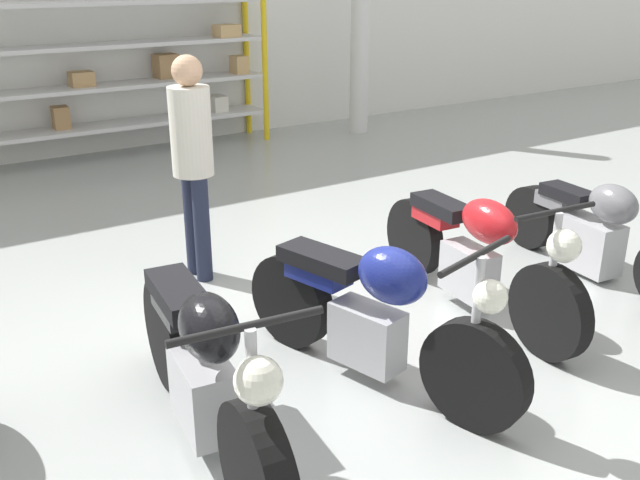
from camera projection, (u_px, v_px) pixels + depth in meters
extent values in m
plane|color=#9EA3A0|center=(354.00, 359.00, 4.62)|extent=(30.00, 30.00, 0.00)
cube|color=white|center=(59.00, 15.00, 8.97)|extent=(30.00, 0.08, 3.60)
cylinder|color=yellow|center=(265.00, 59.00, 10.03)|extent=(0.08, 0.08, 2.30)
cylinder|color=yellow|center=(247.00, 55.00, 10.46)|extent=(0.08, 0.08, 2.30)
cube|color=silver|center=(119.00, 125.00, 9.45)|extent=(4.17, 0.55, 0.05)
cube|color=silver|center=(115.00, 86.00, 9.26)|extent=(4.17, 0.55, 0.05)
cube|color=silver|center=(111.00, 45.00, 9.08)|extent=(4.17, 0.55, 0.05)
cube|color=silver|center=(106.00, 3.00, 8.89)|extent=(4.17, 0.55, 0.05)
cube|color=silver|center=(218.00, 103.00, 10.18)|extent=(0.21, 0.29, 0.22)
cube|color=tan|center=(227.00, 31.00, 9.78)|extent=(0.34, 0.28, 0.17)
cube|color=tan|center=(82.00, 79.00, 9.03)|extent=(0.29, 0.26, 0.18)
cube|color=#A87F51|center=(166.00, 66.00, 9.69)|extent=(0.31, 0.28, 0.32)
cube|color=#A87F51|center=(61.00, 118.00, 9.07)|extent=(0.21, 0.23, 0.28)
cube|color=tan|center=(239.00, 65.00, 10.10)|extent=(0.20, 0.25, 0.25)
cylinder|color=silver|center=(361.00, 9.00, 10.27)|extent=(0.28, 0.28, 3.60)
cylinder|color=black|center=(258.00, 475.00, 3.07)|extent=(0.22, 0.68, 0.67)
cylinder|color=black|center=(169.00, 333.00, 4.25)|extent=(0.22, 0.68, 0.67)
cube|color=#ADADB2|center=(204.00, 393.00, 3.72)|extent=(0.30, 0.50, 0.40)
ellipsoid|color=black|center=(209.00, 327.00, 3.41)|extent=(0.33, 0.47, 0.33)
cube|color=black|center=(178.00, 293.00, 3.87)|extent=(0.30, 0.61, 0.10)
cube|color=black|center=(177.00, 305.00, 3.94)|extent=(0.24, 0.43, 0.12)
cylinder|color=#ADADB2|center=(253.00, 404.00, 2.96)|extent=(0.06, 0.06, 0.70)
sphere|color=silver|center=(258.00, 381.00, 2.85)|extent=(0.20, 0.20, 0.20)
cylinder|color=black|center=(248.00, 326.00, 2.86)|extent=(0.67, 0.11, 0.04)
cylinder|color=black|center=(474.00, 375.00, 3.85)|extent=(0.28, 0.65, 0.64)
cylinder|color=black|center=(291.00, 300.00, 4.71)|extent=(0.28, 0.65, 0.64)
cube|color=#ADADB2|center=(367.00, 336.00, 4.32)|extent=(0.33, 0.49, 0.38)
ellipsoid|color=navy|center=(392.00, 276.00, 4.05)|extent=(0.39, 0.50, 0.34)
cube|color=black|center=(322.00, 259.00, 4.41)|extent=(0.38, 0.62, 0.10)
cube|color=navy|center=(318.00, 271.00, 4.46)|extent=(0.30, 0.45, 0.12)
cylinder|color=#ADADB2|center=(476.00, 317.00, 3.74)|extent=(0.06, 0.06, 0.69)
sphere|color=silver|center=(490.00, 297.00, 3.64)|extent=(0.18, 0.18, 0.18)
cylinder|color=black|center=(476.00, 256.00, 3.63)|extent=(0.65, 0.20, 0.04)
cylinder|color=black|center=(549.00, 312.00, 4.55)|extent=(0.18, 0.64, 0.64)
cylinder|color=black|center=(414.00, 237.00, 5.80)|extent=(0.18, 0.64, 0.64)
cube|color=#ADADB2|center=(469.00, 271.00, 5.23)|extent=(0.26, 0.47, 0.37)
ellipsoid|color=#B2191E|center=(489.00, 222.00, 4.93)|extent=(0.31, 0.53, 0.31)
cube|color=black|center=(442.00, 206.00, 5.40)|extent=(0.27, 0.56, 0.10)
cube|color=#B2191E|center=(435.00, 215.00, 5.49)|extent=(0.22, 0.39, 0.12)
cylinder|color=#ADADB2|center=(553.00, 263.00, 4.45)|extent=(0.05, 0.05, 0.66)
sphere|color=silver|center=(564.00, 246.00, 4.34)|extent=(0.21, 0.21, 0.21)
cylinder|color=black|center=(556.00, 211.00, 4.35)|extent=(0.64, 0.10, 0.04)
cylinder|color=black|center=(532.00, 217.00, 6.38)|extent=(0.21, 0.57, 0.56)
cube|color=#ADADB2|center=(590.00, 245.00, 5.82)|extent=(0.32, 0.53, 0.42)
ellipsoid|color=slate|center=(613.00, 204.00, 5.54)|extent=(0.31, 0.46, 0.31)
cube|color=black|center=(568.00, 194.00, 5.94)|extent=(0.26, 0.49, 0.10)
cube|color=slate|center=(556.00, 200.00, 6.08)|extent=(0.22, 0.34, 0.12)
cylinder|color=#1E2338|center=(192.00, 223.00, 5.78)|extent=(0.13, 0.13, 0.86)
cylinder|color=#1E2338|center=(202.00, 230.00, 5.64)|extent=(0.13, 0.13, 0.86)
cylinder|color=beige|center=(191.00, 132.00, 5.43)|extent=(0.33, 0.33, 0.68)
sphere|color=tan|center=(187.00, 71.00, 5.27)|extent=(0.23, 0.23, 0.23)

